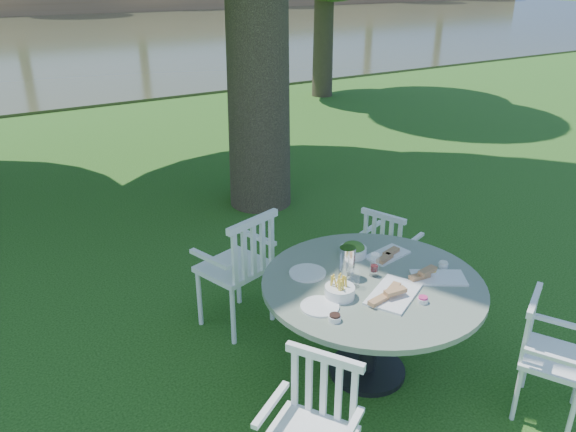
# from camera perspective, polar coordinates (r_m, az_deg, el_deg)

# --- Properties ---
(ground) EXTENTS (140.00, 140.00, 0.00)m
(ground) POSITION_cam_1_polar(r_m,az_deg,el_deg) (4.93, 1.23, -9.89)
(ground) COLOR #133B0C
(ground) RESTS_ON ground
(table) EXTENTS (1.53, 1.53, 0.77)m
(table) POSITION_cam_1_polar(r_m,az_deg,el_deg) (3.98, 8.51, -8.20)
(table) COLOR black
(table) RESTS_ON ground
(chair_ne) EXTENTS (0.52, 0.53, 0.83)m
(chair_ne) POSITION_cam_1_polar(r_m,az_deg,el_deg) (5.04, 9.98, -3.04)
(chair_ne) COLOR white
(chair_ne) RESTS_ON ground
(chair_nw) EXTENTS (0.63, 0.61, 1.01)m
(chair_nw) POSITION_cam_1_polar(r_m,az_deg,el_deg) (4.48, -4.57, -4.80)
(chair_nw) COLOR white
(chair_nw) RESTS_ON ground
(chair_sw) EXTENTS (0.59, 0.60, 0.88)m
(chair_sw) POSITION_cam_1_polar(r_m,az_deg,el_deg) (3.20, 2.80, -20.01)
(chair_sw) COLOR white
(chair_sw) RESTS_ON ground
(chair_se) EXTENTS (0.56, 0.55, 0.84)m
(chair_se) POSITION_cam_1_polar(r_m,az_deg,el_deg) (4.07, 24.42, -12.03)
(chair_se) COLOR white
(chair_se) RESTS_ON ground
(tableware) EXTENTS (1.24, 0.90, 0.22)m
(tableware) POSITION_cam_1_polar(r_m,az_deg,el_deg) (3.91, 7.41, -5.84)
(tableware) COLOR white
(tableware) RESTS_ON table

